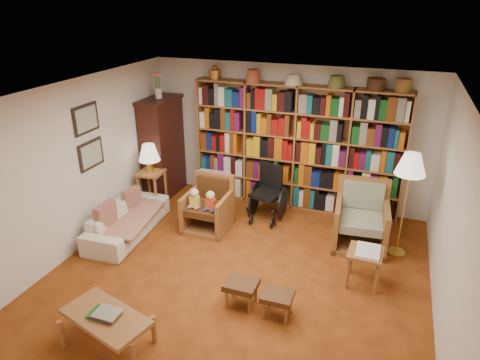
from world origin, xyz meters
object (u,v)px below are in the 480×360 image
at_px(armchair_leather, 210,206).
at_px(floor_lamp, 410,168).
at_px(side_table_lamp, 152,182).
at_px(armchair_sage, 361,221).
at_px(wheelchair, 268,194).
at_px(footstool_b, 277,298).
at_px(side_table_papers, 365,257).
at_px(footstool_a, 241,286).
at_px(sofa, 128,220).
at_px(coffee_table, 106,319).

bearing_deg(armchair_leather, floor_lamp, 3.97).
height_order(side_table_lamp, armchair_sage, armchair_sage).
xyz_separation_m(wheelchair, footstool_b, (0.83, -2.37, -0.17)).
xyz_separation_m(armchair_leather, side_table_papers, (2.54, -0.71, 0.05)).
bearing_deg(armchair_leather, footstool_a, -55.30).
bearing_deg(armchair_leather, side_table_papers, -15.74).
height_order(side_table_lamp, side_table_papers, side_table_lamp).
bearing_deg(sofa, side_table_papers, -93.87).
bearing_deg(armchair_leather, armchair_sage, 8.04).
bearing_deg(footstool_a, armchair_leather, 124.70).
relative_size(sofa, armchair_sage, 1.72).
bearing_deg(floor_lamp, sofa, -167.73).
distance_m(armchair_leather, coffee_table, 2.80).
distance_m(armchair_sage, coffee_table, 3.94).
bearing_deg(sofa, armchair_leather, -62.36).
distance_m(side_table_lamp, footstool_a, 3.09).
bearing_deg(wheelchair, armchair_sage, -11.26).
relative_size(armchair_sage, footstool_b, 2.64).
relative_size(side_table_papers, footstool_a, 1.31).
height_order(sofa, armchair_sage, armchair_sage).
xyz_separation_m(armchair_leather, armchair_sage, (2.39, 0.34, 0.01)).
distance_m(sofa, footstool_a, 2.50).
distance_m(footstool_a, footstool_b, 0.47).
relative_size(sofa, armchair_leather, 1.91).
height_order(sofa, footstool_a, sofa).
xyz_separation_m(armchair_sage, footstool_b, (-0.76, -2.05, -0.12)).
distance_m(wheelchair, footstool_a, 2.36).
distance_m(sofa, wheelchair, 2.37).
height_order(side_table_lamp, armchair_leather, armchair_leather).
bearing_deg(floor_lamp, footstool_a, -133.56).
relative_size(side_table_lamp, armchair_sage, 0.71).
height_order(armchair_leather, armchair_sage, armchair_sage).
xyz_separation_m(floor_lamp, coffee_table, (-2.94, -3.01, -1.02)).
bearing_deg(sofa, wheelchair, -58.87).
xyz_separation_m(sofa, side_table_lamp, (-0.10, 0.95, 0.26)).
relative_size(side_table_lamp, footstool_a, 1.75).
distance_m(sofa, footstool_b, 2.95).
bearing_deg(footstool_a, coffee_table, -135.54).
bearing_deg(armchair_leather, footstool_b, -46.40).
relative_size(footstool_a, coffee_table, 0.36).
height_order(sofa, side_table_papers, side_table_papers).
height_order(wheelchair, coffee_table, wheelchair).
height_order(wheelchair, footstool_a, wheelchair).
xyz_separation_m(side_table_lamp, footstool_b, (2.87, -1.98, -0.25)).
xyz_separation_m(armchair_sage, coffee_table, (-2.37, -3.14, -0.03)).
relative_size(side_table_papers, footstool_b, 1.40).
relative_size(footstool_b, coffee_table, 0.34).
relative_size(sofa, footstool_a, 4.25).
height_order(sofa, footstool_b, sofa).
relative_size(side_table_papers, coffee_table, 0.48).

